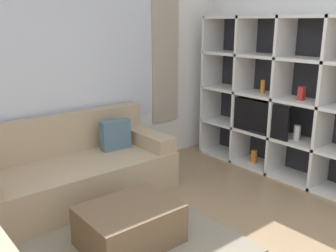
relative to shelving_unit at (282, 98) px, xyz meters
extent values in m
cube|color=white|center=(-2.16, 1.45, 0.40)|extent=(5.87, 0.07, 2.70)
cube|color=silver|center=(-2.16, 1.41, 0.50)|extent=(2.57, 0.01, 1.60)
cube|color=#B2A38E|center=(-0.70, 1.40, 0.50)|extent=(0.44, 0.03, 1.90)
cube|color=white|center=(0.21, 0.06, 0.40)|extent=(0.07, 3.91, 2.70)
cube|color=#232328|center=(0.17, 0.00, 0.01)|extent=(0.02, 2.31, 1.92)
cube|color=white|center=(-0.03, -0.58, 0.01)|extent=(0.42, 0.04, 1.92)
cube|color=white|center=(-0.03, 0.00, 0.01)|extent=(0.42, 0.04, 1.92)
cube|color=white|center=(-0.03, 0.57, 0.01)|extent=(0.42, 0.04, 1.92)
cube|color=white|center=(-0.03, 1.15, 0.01)|extent=(0.42, 0.04, 1.92)
cube|color=white|center=(-0.03, 0.00, -0.93)|extent=(0.42, 2.31, 0.04)
cube|color=white|center=(-0.03, 0.00, -0.47)|extent=(0.42, 2.31, 0.04)
cube|color=white|center=(-0.03, 0.00, 0.01)|extent=(0.42, 2.31, 0.04)
cube|color=white|center=(-0.03, 0.00, 0.49)|extent=(0.42, 2.31, 0.04)
cube|color=white|center=(-0.03, 0.00, 0.95)|extent=(0.42, 2.31, 0.04)
cube|color=black|center=(-0.20, 0.17, -0.25)|extent=(0.04, 0.83, 0.41)
cube|color=black|center=(-0.18, 0.17, -0.44)|extent=(0.10, 0.24, 0.03)
cube|color=red|center=(-0.05, -0.28, 0.11)|extent=(0.07, 0.07, 0.16)
cylinder|color=orange|center=(-0.05, 0.26, 0.11)|extent=(0.05, 0.05, 0.17)
cylinder|color=white|center=(-0.05, -0.27, -0.36)|extent=(0.08, 0.08, 0.18)
cylinder|color=orange|center=(-0.05, 0.32, -0.83)|extent=(0.08, 0.08, 0.17)
cube|color=tan|center=(-2.35, 0.89, -0.74)|extent=(2.13, 0.93, 0.43)
cube|color=tan|center=(-2.35, 1.27, -0.31)|extent=(2.13, 0.18, 0.44)
cube|color=tan|center=(-1.41, 0.89, -0.44)|extent=(0.24, 0.87, 0.16)
cube|color=slate|center=(-1.77, 0.99, -0.35)|extent=(0.35, 0.15, 0.34)
cube|color=brown|center=(-2.36, -0.17, -0.77)|extent=(0.80, 0.61, 0.36)
camera|label=1|loc=(-3.91, -2.57, 0.90)|focal=40.00mm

